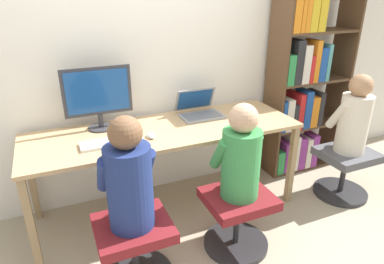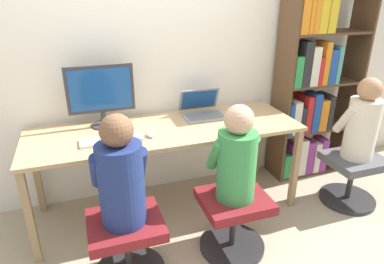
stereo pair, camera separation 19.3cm
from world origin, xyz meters
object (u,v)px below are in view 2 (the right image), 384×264
Objects in this scene: laptop at (203,111)px; person_near_shelf at (362,122)px; person_at_laptop at (237,158)px; office_chair_side at (352,175)px; office_chair_right at (233,218)px; keyboard at (111,140)px; office_chair_left at (127,244)px; bookshelf at (311,93)px; desktop_monitor at (101,94)px; person_at_monitor at (121,176)px.

person_near_shelf reaches higher than laptop.
person_at_laptop reaches higher than office_chair_side.
person_at_laptop is (0.00, 0.00, 0.50)m from office_chair_right.
keyboard is at bearing 145.89° from person_at_laptop.
office_chair_side is at bearing -8.61° from keyboard.
office_chair_right is 0.71× the size of person_at_laptop.
office_chair_right is (0.77, 0.02, 0.00)m from office_chair_left.
laptop is 1.34m from person_near_shelf.
bookshelf is at bearing 34.75° from office_chair_right.
desktop_monitor is 0.77× the size of person_at_laptop.
person_at_monitor reaches higher than office_chair_side.
bookshelf reaches higher than person_at_monitor.
keyboard is 0.63× the size of person_near_shelf.
person_at_monitor is (-0.83, -0.82, -0.04)m from laptop.
bookshelf reaches higher than office_chair_side.
person_at_laptop is (0.77, 0.02, -0.01)m from person_at_monitor.
keyboard is at bearing -171.55° from bookshelf.
person_near_shelf is at bearing -81.41° from bookshelf.
person_at_laptop is 0.36× the size of bookshelf.
person_at_monitor reaches higher than office_chair_right.
bookshelf is at bearing 98.59° from person_near_shelf.
desktop_monitor is 0.87m from laptop.
laptop is 0.74× the size of office_chair_right.
office_chair_right is (-0.06, -0.80, -0.55)m from laptop.
office_chair_right is 0.93m from person_at_monitor.
office_chair_left is at bearing -135.28° from laptop.
person_at_laptop is 1.43m from bookshelf.
office_chair_left is at bearing -89.19° from desktop_monitor.
keyboard is 0.92× the size of office_chair_right.
desktop_monitor reaches higher than person_at_laptop.
person_near_shelf is (1.26, 0.22, 0.51)m from office_chair_right.
office_chair_right is 1.38m from person_near_shelf.
office_chair_left is 1.00× the size of office_chair_side.
person_at_laptop reaches higher than office_chair_left.
laptop is at bearing -179.56° from bookshelf.
person_at_monitor is at bearing -90.61° from keyboard.
laptop is at bearing -3.33° from desktop_monitor.
person_near_shelf reaches higher than office_chair_side.
office_chair_left is 0.25× the size of bookshelf.
keyboard is 2.11m from office_chair_side.
keyboard is 1.06m from office_chair_right.
office_chair_side is (2.03, 0.23, -0.51)m from person_at_monitor.
keyboard is 0.54m from person_at_monitor.
desktop_monitor reaches higher than person_at_monitor.
bookshelf is (1.96, -0.04, -0.17)m from desktop_monitor.
office_chair_left is at bearing -173.27° from person_near_shelf.
person_near_shelf reaches higher than office_chair_right.
office_chair_left is 0.71× the size of person_at_laptop.
keyboard reaches higher than office_chair_right.
laptop is 0.81× the size of keyboard.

